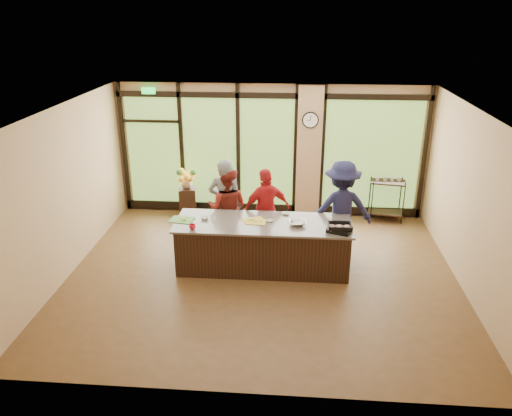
% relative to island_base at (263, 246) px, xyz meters
% --- Properties ---
extents(floor, '(7.00, 7.00, 0.00)m').
position_rel_island_base_xyz_m(floor, '(0.00, -0.30, -0.44)').
color(floor, '#543A1D').
rests_on(floor, ground).
extents(ceiling, '(7.00, 7.00, 0.00)m').
position_rel_island_base_xyz_m(ceiling, '(0.00, -0.30, 2.56)').
color(ceiling, white).
rests_on(ceiling, back_wall).
extents(back_wall, '(7.00, 0.00, 7.00)m').
position_rel_island_base_xyz_m(back_wall, '(0.00, 2.70, 1.06)').
color(back_wall, tan).
rests_on(back_wall, floor).
extents(left_wall, '(0.00, 6.00, 6.00)m').
position_rel_island_base_xyz_m(left_wall, '(-3.50, -0.30, 1.06)').
color(left_wall, tan).
rests_on(left_wall, floor).
extents(right_wall, '(0.00, 6.00, 6.00)m').
position_rel_island_base_xyz_m(right_wall, '(3.50, -0.30, 1.06)').
color(right_wall, tan).
rests_on(right_wall, floor).
extents(window_wall, '(6.90, 0.12, 3.00)m').
position_rel_island_base_xyz_m(window_wall, '(0.16, 2.65, 0.95)').
color(window_wall, tan).
rests_on(window_wall, floor).
extents(island_base, '(3.10, 1.00, 0.88)m').
position_rel_island_base_xyz_m(island_base, '(0.00, 0.00, 0.00)').
color(island_base, black).
rests_on(island_base, floor).
extents(countertop, '(3.20, 1.10, 0.04)m').
position_rel_island_base_xyz_m(countertop, '(0.00, 0.00, 0.46)').
color(countertop, '#6F675C').
rests_on(countertop, island_base).
extents(wall_clock, '(0.36, 0.04, 0.36)m').
position_rel_island_base_xyz_m(wall_clock, '(0.85, 2.57, 1.81)').
color(wall_clock, black).
rests_on(wall_clock, window_wall).
extents(cook_left, '(0.69, 0.47, 1.85)m').
position_rel_island_base_xyz_m(cook_left, '(-0.80, 0.83, 0.49)').
color(cook_left, slate).
rests_on(cook_left, floor).
extents(cook_midleft, '(0.89, 0.73, 1.66)m').
position_rel_island_base_xyz_m(cook_midleft, '(-0.76, 0.83, 0.39)').
color(cook_midleft, maroon).
rests_on(cook_midleft, floor).
extents(cook_midright, '(1.06, 0.78, 1.67)m').
position_rel_island_base_xyz_m(cook_midright, '(0.00, 0.81, 0.40)').
color(cook_midright, '#B31B1E').
rests_on(cook_midright, floor).
extents(cook_right, '(1.32, 0.88, 1.89)m').
position_rel_island_base_xyz_m(cook_right, '(1.45, 0.71, 0.51)').
color(cook_right, '#1B1C3D').
rests_on(cook_right, floor).
extents(roasting_pan, '(0.49, 0.44, 0.07)m').
position_rel_island_base_xyz_m(roasting_pan, '(1.35, -0.29, 0.52)').
color(roasting_pan, black).
rests_on(roasting_pan, countertop).
extents(mixing_bowl, '(0.36, 0.36, 0.07)m').
position_rel_island_base_xyz_m(mixing_bowl, '(0.62, -0.06, 0.52)').
color(mixing_bowl, silver).
rests_on(mixing_bowl, countertop).
extents(cutting_board_left, '(0.46, 0.38, 0.01)m').
position_rel_island_base_xyz_m(cutting_board_left, '(-1.50, -0.02, 0.49)').
color(cutting_board_left, '#4B8A32').
rests_on(cutting_board_left, countertop).
extents(cutting_board_center, '(0.38, 0.30, 0.01)m').
position_rel_island_base_xyz_m(cutting_board_center, '(-0.13, 0.00, 0.49)').
color(cutting_board_center, gold).
rests_on(cutting_board_center, countertop).
extents(cutting_board_right, '(0.46, 0.41, 0.01)m').
position_rel_island_base_xyz_m(cutting_board_right, '(-0.18, 0.06, 0.49)').
color(cutting_board_right, gold).
rests_on(cutting_board_right, countertop).
extents(prep_bowl_near, '(0.15, 0.15, 0.04)m').
position_rel_island_base_xyz_m(prep_bowl_near, '(-1.08, 0.06, 0.50)').
color(prep_bowl_near, silver).
rests_on(prep_bowl_near, countertop).
extents(prep_bowl_mid, '(0.15, 0.15, 0.04)m').
position_rel_island_base_xyz_m(prep_bowl_mid, '(0.12, 0.04, 0.50)').
color(prep_bowl_mid, silver).
rests_on(prep_bowl_mid, countertop).
extents(prep_bowl_far, '(0.15, 0.15, 0.03)m').
position_rel_island_base_xyz_m(prep_bowl_far, '(0.40, 0.41, 0.50)').
color(prep_bowl_far, silver).
rests_on(prep_bowl_far, countertop).
extents(red_ramekin, '(0.12, 0.12, 0.09)m').
position_rel_island_base_xyz_m(red_ramekin, '(-1.22, -0.40, 0.53)').
color(red_ramekin, red).
rests_on(red_ramekin, countertop).
extents(flower_stand, '(0.44, 0.44, 0.74)m').
position_rel_island_base_xyz_m(flower_stand, '(-1.87, 2.16, -0.07)').
color(flower_stand, black).
rests_on(flower_stand, floor).
extents(flower_vase, '(0.30, 0.30, 0.27)m').
position_rel_island_base_xyz_m(flower_vase, '(-1.87, 2.16, 0.44)').
color(flower_vase, '#896C4A').
rests_on(flower_vase, flower_stand).
extents(bar_cart, '(0.82, 0.56, 1.03)m').
position_rel_island_base_xyz_m(bar_cart, '(2.63, 2.45, 0.18)').
color(bar_cart, black).
rests_on(bar_cart, floor).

